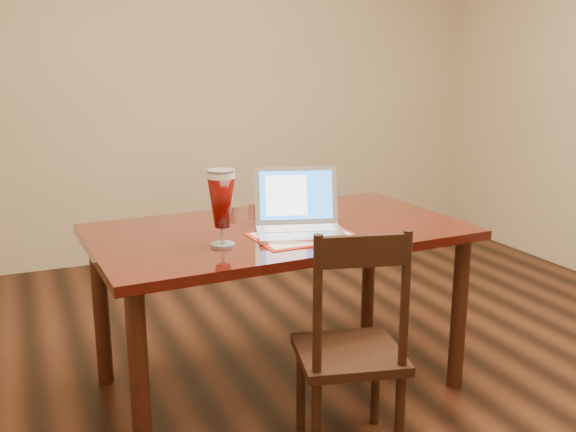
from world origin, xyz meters
name	(u,v)px	position (x,y,z in m)	size (l,w,h in m)	color
ground	(373,403)	(0.00, 0.00, 0.00)	(5.00, 5.00, 0.00)	black
dining_table	(278,245)	(-0.32, 0.31, 0.67)	(1.64, 0.98, 1.06)	#460B09
dining_chair	(351,350)	(-0.27, -0.28, 0.43)	(0.46, 0.45, 0.91)	black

